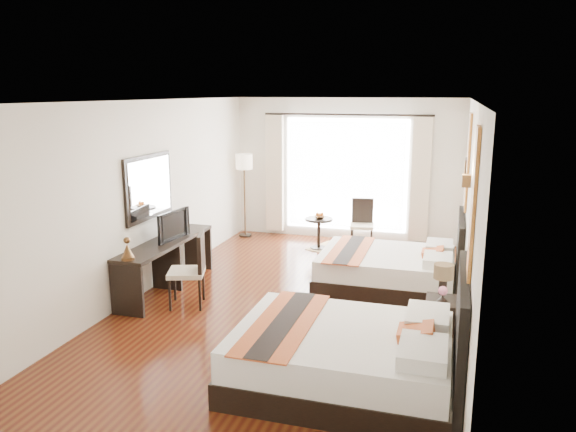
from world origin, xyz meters
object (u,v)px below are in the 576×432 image
(bed_far, at_px, (393,268))
(nightstand, at_px, (441,317))
(desk_chair, at_px, (188,284))
(fruit_bowl, at_px, (320,217))
(table_lamp, at_px, (444,274))
(vase, at_px, (443,297))
(bed_near, at_px, (352,355))
(floor_lamp, at_px, (244,167))
(side_table, at_px, (319,233))
(window_chair, at_px, (362,233))
(television, at_px, (170,225))
(console_desk, at_px, (167,265))

(bed_far, relative_size, nightstand, 4.38)
(desk_chair, bearing_deg, fruit_bowl, -126.61)
(table_lamp, height_order, vase, table_lamp)
(vase, height_order, fruit_bowl, fruit_bowl)
(bed_far, height_order, desk_chair, bed_far)
(bed_near, height_order, fruit_bowl, bed_near)
(vase, xyz_separation_m, floor_lamp, (-4.01, 4.00, 0.87))
(table_lamp, relative_size, side_table, 0.64)
(nightstand, bearing_deg, window_chair, 113.42)
(bed_near, height_order, nightstand, bed_near)
(side_table, bearing_deg, floor_lamp, 163.63)
(fruit_bowl, relative_size, window_chair, 0.22)
(television, bearing_deg, bed_far, -67.29)
(bed_near, distance_m, console_desk, 3.76)
(nightstand, height_order, side_table, side_table)
(console_desk, bearing_deg, bed_far, 17.63)
(bed_near, relative_size, vase, 18.39)
(nightstand, relative_size, fruit_bowl, 2.37)
(vase, distance_m, fruit_bowl, 4.18)
(nightstand, height_order, desk_chair, desk_chair)
(fruit_bowl, bearing_deg, window_chair, 23.50)
(nightstand, relative_size, vase, 3.89)
(desk_chair, bearing_deg, side_table, -126.09)
(bed_far, bearing_deg, window_chair, 111.57)
(vase, bearing_deg, nightstand, 90.75)
(fruit_bowl, bearing_deg, nightstand, -54.90)
(bed_far, height_order, console_desk, bed_far)
(bed_far, xyz_separation_m, desk_chair, (-2.64, -1.54, 0.01))
(desk_chair, height_order, side_table, desk_chair)
(bed_far, height_order, nightstand, bed_far)
(bed_far, distance_m, nightstand, 1.72)
(table_lamp, bearing_deg, window_chair, 113.84)
(bed_far, bearing_deg, side_table, 131.64)
(console_desk, bearing_deg, table_lamp, -6.10)
(floor_lamp, xyz_separation_m, fruit_bowl, (1.69, -0.53, -0.81))
(table_lamp, distance_m, fruit_bowl, 3.95)
(table_lamp, height_order, window_chair, window_chair)
(bed_far, height_order, fruit_bowl, bed_far)
(vase, xyz_separation_m, side_table, (-2.34, 3.51, -0.26))
(table_lamp, height_order, floor_lamp, floor_lamp)
(console_desk, height_order, floor_lamp, floor_lamp)
(nightstand, bearing_deg, console_desk, 172.71)
(bed_near, xyz_separation_m, bed_far, (0.08, 3.05, -0.02))
(vase, bearing_deg, desk_chair, 176.76)
(desk_chair, bearing_deg, window_chair, -135.27)
(bed_far, xyz_separation_m, console_desk, (-3.25, -1.03, 0.07))
(vase, height_order, console_desk, console_desk)
(bed_near, bearing_deg, side_table, 107.32)
(floor_lamp, relative_size, fruit_bowl, 8.40)
(bed_far, distance_m, television, 3.42)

